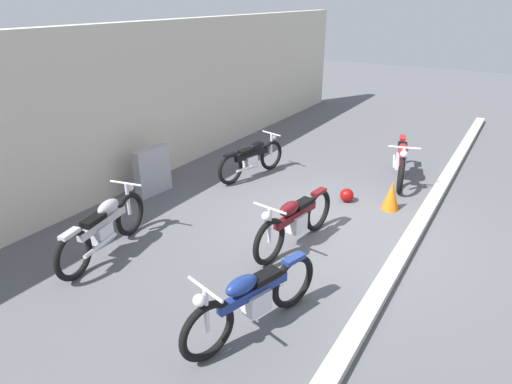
# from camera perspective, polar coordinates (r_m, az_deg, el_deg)

# --- Properties ---
(ground_plane) EXTENTS (40.00, 40.00, 0.00)m
(ground_plane) POSITION_cam_1_polar(r_m,az_deg,el_deg) (7.85, 9.50, -4.31)
(ground_plane) COLOR #56565B
(building_wall) EXTENTS (18.00, 0.30, 3.21)m
(building_wall) POSITION_cam_1_polar(r_m,az_deg,el_deg) (9.59, -14.57, 10.74)
(building_wall) COLOR beige
(building_wall) RESTS_ON ground_plane
(curb_strip) EXTENTS (18.00, 0.24, 0.12)m
(curb_strip) POSITION_cam_1_polar(r_m,az_deg,el_deg) (7.51, 18.89, -6.22)
(curb_strip) COLOR #B7B2A8
(curb_strip) RESTS_ON ground_plane
(stone_marker) EXTENTS (0.80, 0.27, 0.96)m
(stone_marker) POSITION_cam_1_polar(r_m,az_deg,el_deg) (9.05, -13.11, 2.63)
(stone_marker) COLOR #9E9EA3
(stone_marker) RESTS_ON ground_plane
(helmet) EXTENTS (0.26, 0.26, 0.26)m
(helmet) POSITION_cam_1_polar(r_m,az_deg,el_deg) (8.77, 11.55, -0.39)
(helmet) COLOR maroon
(helmet) RESTS_ON ground_plane
(traffic_cone) EXTENTS (0.32, 0.32, 0.55)m
(traffic_cone) POSITION_cam_1_polar(r_m,az_deg,el_deg) (8.59, 16.94, -0.45)
(traffic_cone) COLOR orange
(traffic_cone) RESTS_ON ground_plane
(motorcycle_maroon) EXTENTS (2.06, 0.58, 0.93)m
(motorcycle_maroon) POSITION_cam_1_polar(r_m,az_deg,el_deg) (6.98, 4.97, -3.67)
(motorcycle_maroon) COLOR black
(motorcycle_maroon) RESTS_ON ground_plane
(motorcycle_red) EXTENTS (2.12, 0.81, 0.97)m
(motorcycle_red) POSITION_cam_1_polar(r_m,az_deg,el_deg) (9.96, 18.10, 3.96)
(motorcycle_red) COLOR black
(motorcycle_red) RESTS_ON ground_plane
(motorcycle_silver) EXTENTS (2.05, 0.70, 0.93)m
(motorcycle_silver) POSITION_cam_1_polar(r_m,az_deg,el_deg) (7.13, -18.88, -4.33)
(motorcycle_silver) COLOR black
(motorcycle_silver) RESTS_ON ground_plane
(motorcycle_black) EXTENTS (1.89, 0.67, 0.86)m
(motorcycle_black) POSITION_cam_1_polar(r_m,az_deg,el_deg) (9.71, -0.49, 4.34)
(motorcycle_black) COLOR black
(motorcycle_black) RESTS_ON ground_plane
(motorcycle_blue) EXTENTS (2.01, 0.80, 0.93)m
(motorcycle_blue) POSITION_cam_1_polar(r_m,az_deg,el_deg) (5.29, -0.47, -13.56)
(motorcycle_blue) COLOR black
(motorcycle_blue) RESTS_ON ground_plane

